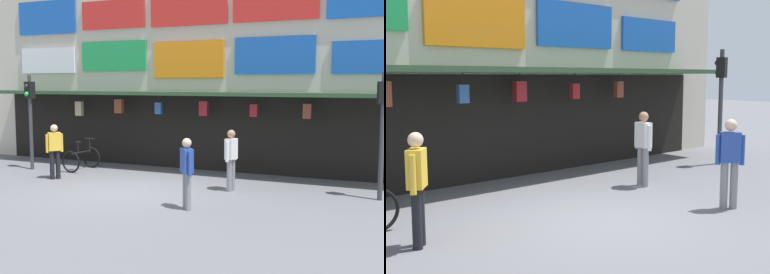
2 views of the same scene
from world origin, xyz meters
TOP-DOWN VIEW (x-y plane):
  - ground_plane at (0.00, 0.00)m, footprint 80.00×80.00m
  - shopfront at (-0.00, 4.57)m, footprint 18.00×2.60m
  - traffic_light_near at (-4.83, 1.68)m, footprint 0.31×0.34m
  - traffic_light_far at (6.33, 1.70)m, footprint 0.34×0.35m
  - bicycle_parked at (-3.18, 2.24)m, footprint 0.76×1.18m
  - pedestrian_in_green at (2.53, 1.19)m, footprint 0.28×0.52m
  - pedestrian_in_black at (2.28, -1.15)m, footprint 0.41×0.41m
  - pedestrian_in_red at (-2.98, 0.62)m, footprint 0.39×0.44m

SIDE VIEW (x-z plane):
  - ground_plane at x=0.00m, z-range 0.00..0.00m
  - bicycle_parked at x=-3.18m, z-range -0.13..0.92m
  - pedestrian_in_green at x=2.53m, z-range 0.11..1.79m
  - pedestrian_in_black at x=2.28m, z-range 0.11..1.79m
  - pedestrian_in_red at x=-2.98m, z-range 0.11..1.79m
  - traffic_light_near at x=-4.83m, z-range 0.54..3.74m
  - traffic_light_far at x=6.33m, z-range 0.54..3.74m
  - shopfront at x=0.00m, z-range -0.04..7.96m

